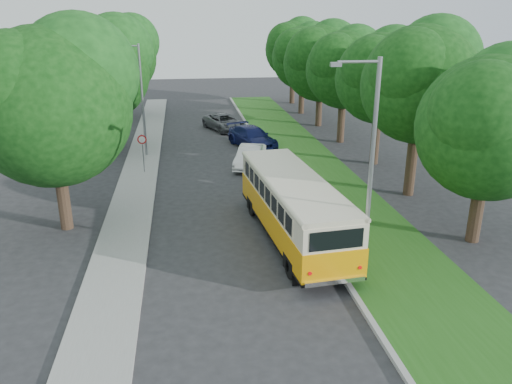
{
  "coord_description": "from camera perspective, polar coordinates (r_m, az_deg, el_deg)",
  "views": [
    {
      "loc": [
        -2.01,
        -18.08,
        9.27
      ],
      "look_at": [
        1.19,
        3.44,
        1.5
      ],
      "focal_mm": 35.0,
      "sensor_mm": 36.0,
      "label": 1
    }
  ],
  "objects": [
    {
      "name": "sidewalk",
      "position": [
        25.0,
        -14.26,
        -2.6
      ],
      "size": [
        2.2,
        70.0,
        0.12
      ],
      "primitive_type": "cube",
      "color": "gray",
      "rests_on": "ground"
    },
    {
      "name": "car_silver",
      "position": [
        28.4,
        2.1,
        2.07
      ],
      "size": [
        2.36,
        4.31,
        1.39
      ],
      "primitive_type": "imported",
      "rotation": [
        0.0,
        0.0,
        -0.18
      ],
      "color": "#BABBBF",
      "rests_on": "ground"
    },
    {
      "name": "curb",
      "position": [
        25.47,
        4.86,
        -1.58
      ],
      "size": [
        0.2,
        70.0,
        0.15
      ],
      "primitive_type": "cube",
      "color": "gray",
      "rests_on": "ground"
    },
    {
      "name": "warning_sign",
      "position": [
        31.09,
        -12.84,
        5.09
      ],
      "size": [
        0.56,
        0.1,
        2.5
      ],
      "color": "gray",
      "rests_on": "ground"
    },
    {
      "name": "vintage_bus",
      "position": [
        21.33,
        4.28,
        -1.94
      ],
      "size": [
        3.32,
        9.86,
        2.88
      ],
      "primitive_type": null,
      "rotation": [
        0.0,
        0.0,
        0.09
      ],
      "color": "#FFA408",
      "rests_on": "ground"
    },
    {
      "name": "treeline",
      "position": [
        36.59,
        -0.33,
        14.41
      ],
      "size": [
        24.27,
        41.91,
        9.46
      ],
      "color": "#332319",
      "rests_on": "ground"
    },
    {
      "name": "lamppost_far",
      "position": [
        34.57,
        -13.05,
        10.58
      ],
      "size": [
        1.71,
        0.16,
        7.5
      ],
      "color": "gray",
      "rests_on": "ground"
    },
    {
      "name": "lamppost_near",
      "position": [
        17.47,
        12.77,
        2.87
      ],
      "size": [
        1.71,
        0.16,
        8.0
      ],
      "color": "gray",
      "rests_on": "ground"
    },
    {
      "name": "car_blue",
      "position": [
        36.86,
        -0.42,
        6.28
      ],
      "size": [
        3.75,
        5.52,
        1.49
      ],
      "primitive_type": "imported",
      "rotation": [
        0.0,
        0.0,
        0.36
      ],
      "color": "#121950",
      "rests_on": "ground"
    },
    {
      "name": "grass_verge",
      "position": [
        26.09,
        9.89,
        -1.31
      ],
      "size": [
        4.5,
        70.0,
        0.13
      ],
      "primitive_type": "cube",
      "color": "#225416",
      "rests_on": "ground"
    },
    {
      "name": "ground",
      "position": [
        20.41,
        -1.9,
        -7.36
      ],
      "size": [
        120.0,
        120.0,
        0.0
      ],
      "primitive_type": "plane",
      "color": "#28282B",
      "rests_on": "ground"
    },
    {
      "name": "car_grey",
      "position": [
        42.57,
        -3.62,
        7.96
      ],
      "size": [
        3.86,
        5.32,
        1.34
      ],
      "primitive_type": "imported",
      "rotation": [
        0.0,
        0.0,
        0.38
      ],
      "color": "#55575C",
      "rests_on": "ground"
    },
    {
      "name": "car_white",
      "position": [
        31.99,
        -0.68,
        4.08
      ],
      "size": [
        2.69,
        4.36,
        1.36
      ],
      "primitive_type": "imported",
      "rotation": [
        0.0,
        0.0,
        -0.33
      ],
      "color": "white",
      "rests_on": "ground"
    }
  ]
}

